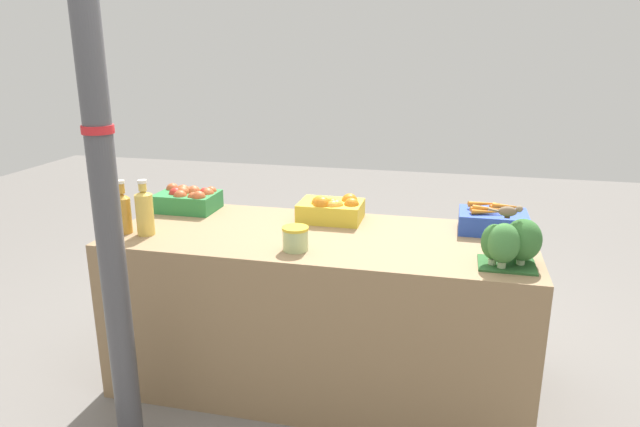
# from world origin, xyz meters

# --- Properties ---
(ground_plane) EXTENTS (10.00, 10.00, 0.00)m
(ground_plane) POSITION_xyz_m (0.00, 0.00, 0.00)
(ground_plane) COLOR slate
(market_table) EXTENTS (1.92, 0.77, 0.76)m
(market_table) POSITION_xyz_m (0.00, 0.00, 0.38)
(market_table) COLOR #937551
(market_table) RESTS_ON ground_plane
(support_pole) EXTENTS (0.11, 0.11, 2.38)m
(support_pole) POSITION_xyz_m (-0.67, -0.63, 1.19)
(support_pole) COLOR #4C4C51
(support_pole) RESTS_ON ground_plane
(apple_crate) EXTENTS (0.31, 0.23, 0.13)m
(apple_crate) POSITION_xyz_m (-0.76, 0.23, 0.82)
(apple_crate) COLOR #2D8442
(apple_crate) RESTS_ON market_table
(orange_crate) EXTENTS (0.31, 0.23, 0.14)m
(orange_crate) POSITION_xyz_m (0.01, 0.22, 0.82)
(orange_crate) COLOR gold
(orange_crate) RESTS_ON market_table
(carrot_crate) EXTENTS (0.31, 0.23, 0.13)m
(carrot_crate) POSITION_xyz_m (0.77, 0.23, 0.82)
(carrot_crate) COLOR #2847B7
(carrot_crate) RESTS_ON market_table
(broccoli_pile) EXTENTS (0.23, 0.22, 0.19)m
(broccoli_pile) POSITION_xyz_m (0.82, -0.21, 0.86)
(broccoli_pile) COLOR #2D602D
(broccoli_pile) RESTS_ON market_table
(juice_bottle_amber) EXTENTS (0.07, 0.07, 0.25)m
(juice_bottle_amber) POSITION_xyz_m (-0.88, -0.19, 0.86)
(juice_bottle_amber) COLOR gold
(juice_bottle_amber) RESTS_ON market_table
(juice_bottle_golden) EXTENTS (0.08, 0.08, 0.26)m
(juice_bottle_golden) POSITION_xyz_m (-0.78, -0.19, 0.87)
(juice_bottle_golden) COLOR gold
(juice_bottle_golden) RESTS_ON market_table
(pickle_jar) EXTENTS (0.11, 0.11, 0.10)m
(pickle_jar) POSITION_xyz_m (-0.05, -0.23, 0.81)
(pickle_jar) COLOR #B2C684
(pickle_jar) RESTS_ON market_table
(sparrow_bird) EXTENTS (0.14, 0.04, 0.05)m
(sparrow_bird) POSITION_xyz_m (0.80, -0.20, 0.98)
(sparrow_bird) COLOR #4C3D2D
(sparrow_bird) RESTS_ON broccoli_pile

